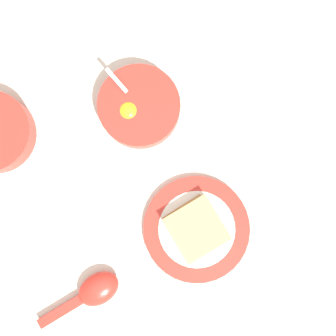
% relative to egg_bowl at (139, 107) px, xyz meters
% --- Properties ---
extents(ground_plane, '(3.00, 3.00, 0.00)m').
position_rel_egg_bowl_xyz_m(ground_plane, '(0.15, 0.03, -0.02)').
color(ground_plane, silver).
extents(egg_bowl, '(0.15, 0.16, 0.07)m').
position_rel_egg_bowl_xyz_m(egg_bowl, '(0.00, 0.00, 0.00)').
color(egg_bowl, red).
rests_on(egg_bowl, ground_plane).
extents(toast_plate, '(0.19, 0.19, 0.02)m').
position_rel_egg_bowl_xyz_m(toast_plate, '(0.12, 0.22, -0.02)').
color(toast_plate, red).
rests_on(toast_plate, ground_plane).
extents(toast_sandwich, '(0.12, 0.12, 0.03)m').
position_rel_egg_bowl_xyz_m(toast_sandwich, '(0.12, 0.21, 0.00)').
color(toast_sandwich, tan).
rests_on(toast_sandwich, toast_plate).
extents(soup_spoon, '(0.16, 0.10, 0.03)m').
position_rel_egg_bowl_xyz_m(soup_spoon, '(0.32, 0.13, -0.01)').
color(soup_spoon, red).
rests_on(soup_spoon, ground_plane).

